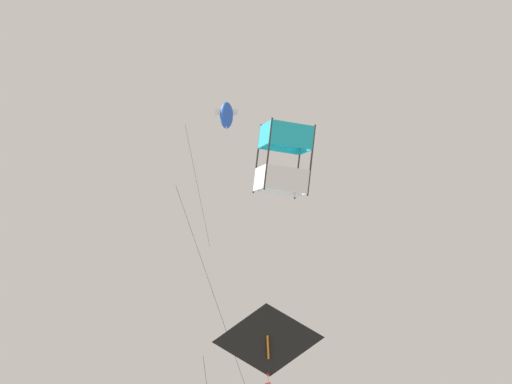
# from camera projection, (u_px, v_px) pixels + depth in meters

# --- Properties ---
(kite_delta_highest) EXTENTS (3.19, 2.93, 8.25)m
(kite_delta_highest) POSITION_uv_depth(u_px,v_px,m) (268.00, 342.00, 25.38)
(kite_delta_highest) COLOR black
(kite_fish_upper_right) EXTENTS (2.60, 2.14, 5.69)m
(kite_fish_upper_right) POSITION_uv_depth(u_px,v_px,m) (226.00, 116.00, 37.01)
(kite_fish_upper_right) COLOR blue
(kite_box_far_centre) EXTENTS (4.77, 4.43, 9.50)m
(kite_box_far_centre) POSITION_uv_depth(u_px,v_px,m) (284.00, 160.00, 28.40)
(kite_box_far_centre) COLOR #1EB2C6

